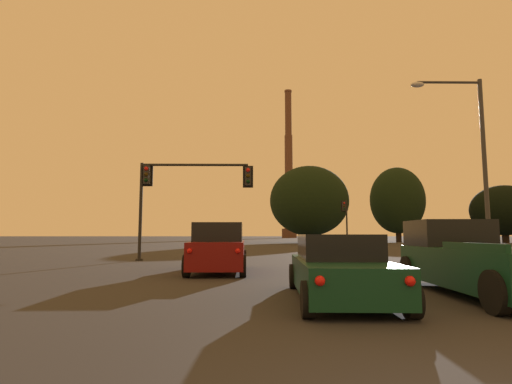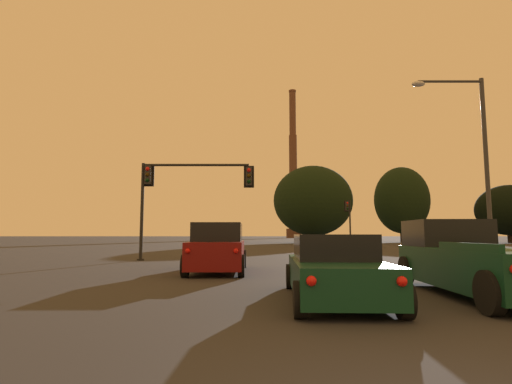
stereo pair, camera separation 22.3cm
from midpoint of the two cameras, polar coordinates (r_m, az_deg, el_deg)
sedan_center_lane_second at (r=9.09m, az=11.07°, el=-10.75°), size 2.17×4.77×1.43m
suv_left_lane_front at (r=15.54m, az=-5.74°, el=-8.00°), size 2.16×4.93×1.86m
pickup_truck_right_lane_second at (r=11.05m, az=28.39°, el=-8.59°), size 2.37×5.57×1.82m
traffic_light_overhead_left at (r=22.65m, az=-11.05°, el=1.01°), size 6.43×0.50×5.41m
traffic_light_far_right at (r=46.27m, az=12.52°, el=-3.38°), size 0.78×0.50×5.29m
street_lamp at (r=21.60m, az=28.29°, el=5.41°), size 3.46×0.36×8.89m
smokestack at (r=166.49m, az=4.67°, el=1.88°), size 6.11×6.11×62.44m
treeline_right_mid at (r=68.54m, az=7.52°, el=-1.26°), size 13.40×12.06×13.10m
treeline_far_left at (r=78.83m, az=31.83°, el=-2.23°), size 10.73×9.66×9.67m
treeline_center_right at (r=79.49m, az=19.47°, el=-1.13°), size 10.11×9.10×14.04m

